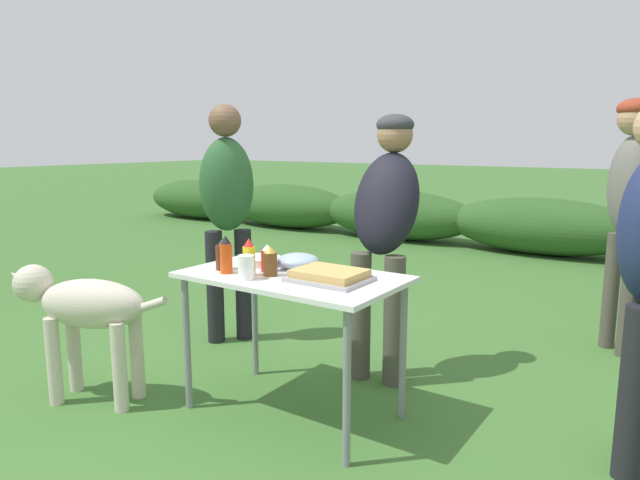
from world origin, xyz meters
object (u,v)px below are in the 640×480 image
Objects in this scene: mixing_bowl at (298,261)px; hot_sauce_bottle at (226,255)px; ketchup_bottle at (268,259)px; dog at (83,309)px; food_tray at (329,276)px; bbq_sauce_bottle at (223,255)px; paper_cup_stack at (246,267)px; standing_person_in_olive_jacket at (629,193)px; folding_table at (293,289)px; mustard_bottle at (249,258)px; plate_stack at (260,261)px; standing_person_in_dark_puffer at (386,218)px; standing_person_in_navy_coat at (227,202)px; beer_bottle at (270,262)px.

hot_sauce_bottle is (-0.23, -0.29, 0.05)m from mixing_bowl.
ketchup_bottle reaches higher than dog.
food_tray is 2.23× the size of bbq_sauce_bottle.
paper_cup_stack is 0.07× the size of standing_person_in_olive_jacket.
folding_table is 5.67× the size of hot_sauce_bottle.
standing_person_in_olive_jacket reaches higher than mustard_bottle.
hot_sauce_bottle is (-0.01, -0.25, 0.07)m from plate_stack.
ketchup_bottle is (-0.09, -0.14, 0.03)m from mixing_bowl.
bbq_sauce_bottle is at bearing -111.35° from plate_stack.
food_tray is 1.95× the size of mustard_bottle.
paper_cup_stack is 0.08× the size of standing_person_in_dark_puffer.
mixing_bowl reaches higher than food_tray.
ketchup_bottle is 0.08× the size of standing_person_in_olive_jacket.
folding_table is at bearing -76.47° from standing_person_in_olive_jacket.
mixing_bowl is 1.36× the size of bbq_sauce_bottle.
bbq_sauce_bottle is 2.62m from standing_person_in_olive_jacket.
hot_sauce_bottle is at bearing -79.88° from standing_person_in_olive_jacket.
standing_person_in_navy_coat reaches higher than food_tray.
bbq_sauce_bottle is at bearing -174.44° from beer_bottle.
standing_person_in_olive_jacket is at bearing 56.75° from folding_table.
ketchup_bottle is at bearing -179.30° from food_tray.
standing_person_in_navy_coat is (-0.67, 0.75, 0.17)m from bbq_sauce_bottle.
mustard_bottle is 0.21× the size of dog.
folding_table is 1.21× the size of dog.
ketchup_bottle is 0.79m from standing_person_in_dark_puffer.
standing_person_in_dark_puffer reaches higher than dog.
folding_table is at bearing -64.27° from mixing_bowl.
standing_person_in_navy_coat is (-1.19, -0.07, 0.03)m from standing_person_in_dark_puffer.
plate_stack is 0.22m from bbq_sauce_bottle.
paper_cup_stack is at bearing -60.41° from plate_stack.
food_tray is 0.61m from bbq_sauce_bottle.
hot_sauce_bottle reaches higher than mustard_bottle.
standing_person_in_navy_coat is at bearing 177.00° from standing_person_in_dark_puffer.
standing_person_in_dark_puffer is at bearing 96.36° from food_tray.
standing_person_in_navy_coat reaches higher than beer_bottle.
standing_person_in_navy_coat reaches higher than ketchup_bottle.
paper_cup_stack is at bearing -110.59° from beer_bottle.
hot_sauce_bottle is at bearing -91.27° from plate_stack.
mixing_bowl is at bearing 38.20° from bbq_sauce_bottle.
standing_person_in_dark_puffer is at bearing 57.75° from bbq_sauce_bottle.
beer_bottle reaches higher than plate_stack.
ketchup_bottle is 0.72× the size of hot_sauce_bottle.
hot_sauce_bottle is 0.98m from standing_person_in_dark_puffer.
paper_cup_stack is at bearing -76.18° from standing_person_in_olive_jacket.
mustard_bottle reaches higher than bbq_sauce_bottle.
hot_sauce_bottle is at bearing -150.67° from folding_table.
mustard_bottle is 1.34× the size of ketchup_bottle.
hot_sauce_bottle is 0.12× the size of standing_person_in_dark_puffer.
standing_person_in_navy_coat is at bearing 152.52° from mixing_bowl.
hot_sauce_bottle is at bearing 165.99° from paper_cup_stack.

